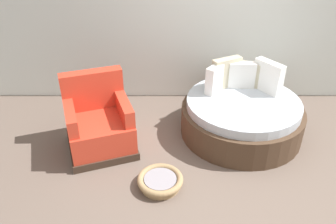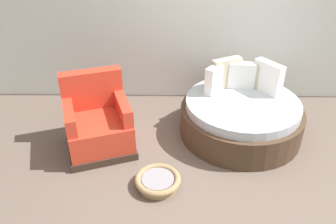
{
  "view_description": "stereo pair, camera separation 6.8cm",
  "coord_description": "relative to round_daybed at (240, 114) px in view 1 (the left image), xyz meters",
  "views": [
    {
      "loc": [
        -0.72,
        -2.86,
        2.7
      ],
      "look_at": [
        -0.7,
        0.61,
        0.55
      ],
      "focal_mm": 36.44,
      "sensor_mm": 36.0,
      "label": 1
    },
    {
      "loc": [
        -0.65,
        -2.86,
        2.7
      ],
      "look_at": [
        -0.7,
        0.61,
        0.55
      ],
      "focal_mm": 36.44,
      "sensor_mm": 36.0,
      "label": 2
    }
  ],
  "objects": [
    {
      "name": "red_armchair",
      "position": [
        -1.84,
        -0.32,
        0.05
      ],
      "size": [
        1.01,
        1.01,
        0.94
      ],
      "color": "#38281E",
      "rests_on": "ground_plane"
    },
    {
      "name": "pet_basket",
      "position": [
        -1.07,
        -1.06,
        -0.2
      ],
      "size": [
        0.51,
        0.51,
        0.13
      ],
      "color": "#9E7F56",
      "rests_on": "ground_plane"
    },
    {
      "name": "round_daybed",
      "position": [
        0.0,
        0.0,
        0.0
      ],
      "size": [
        1.61,
        1.61,
        0.93
      ],
      "color": "#473323",
      "rests_on": "ground_plane"
    },
    {
      "name": "back_wall",
      "position": [
        -0.26,
        1.08,
        1.18
      ],
      "size": [
        8.0,
        0.12,
        2.91
      ],
      "primitive_type": "cube",
      "color": "silver",
      "rests_on": "ground_plane"
    },
    {
      "name": "ground_plane",
      "position": [
        -0.26,
        -0.99,
        -0.29
      ],
      "size": [
        8.0,
        8.0,
        0.02
      ],
      "primitive_type": "cube",
      "color": "#66564C"
    }
  ]
}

